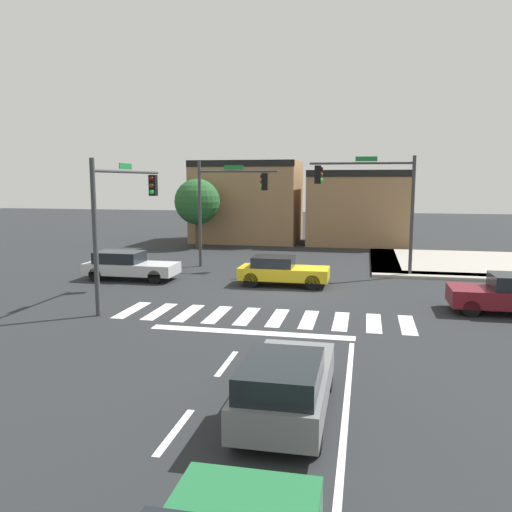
{
  "coord_description": "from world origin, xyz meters",
  "views": [
    {
      "loc": [
        3.59,
        -22.78,
        4.96
      ],
      "look_at": [
        -1.46,
        1.39,
        1.38
      ],
      "focal_mm": 36.79,
      "sensor_mm": 36.0,
      "label": 1
    }
  ],
  "objects": [
    {
      "name": "ground_plane",
      "position": [
        0.0,
        0.0,
        0.0
      ],
      "size": [
        120.0,
        120.0,
        0.0
      ],
      "primitive_type": "plane",
      "color": "#232628"
    },
    {
      "name": "crosswalk_near",
      "position": [
        -0.0,
        -4.5,
        0.0
      ],
      "size": [
        10.77,
        2.58,
        0.01
      ],
      "color": "silver",
      "rests_on": "ground_plane"
    },
    {
      "name": "lane_markings",
      "position": [
        1.16,
        -11.43,
        0.0
      ],
      "size": [
        6.8,
        18.75,
        0.01
      ],
      "color": "white",
      "rests_on": "ground_plane"
    },
    {
      "name": "bike_detector_marking",
      "position": [
        2.0,
        -8.75,
        0.0
      ],
      "size": [
        1.17,
        1.17,
        0.01
      ],
      "color": "yellow",
      "rests_on": "ground_plane"
    },
    {
      "name": "curb_corner_northeast",
      "position": [
        8.49,
        9.42,
        0.07
      ],
      "size": [
        10.0,
        10.6,
        0.15
      ],
      "color": "#9E998E",
      "rests_on": "ground_plane"
    },
    {
      "name": "storefront_row",
      "position": [
        -2.15,
        18.85,
        3.09
      ],
      "size": [
        16.76,
        6.03,
        6.47
      ],
      "color": "#93704C",
      "rests_on": "ground_plane"
    },
    {
      "name": "traffic_signal_northwest",
      "position": [
        -4.09,
        5.95,
        4.07
      ],
      "size": [
        4.58,
        0.32,
        6.04
      ],
      "color": "#383A3D",
      "rests_on": "ground_plane"
    },
    {
      "name": "traffic_signal_northeast",
      "position": [
        3.89,
        5.08,
        4.32
      ],
      "size": [
        5.37,
        0.32,
        6.19
      ],
      "rotation": [
        0.0,
        0.0,
        3.14
      ],
      "color": "#383A3D",
      "rests_on": "ground_plane"
    },
    {
      "name": "traffic_signal_southwest",
      "position": [
        -5.96,
        -3.16,
        4.01
      ],
      "size": [
        0.32,
        6.05,
        5.74
      ],
      "rotation": [
        0.0,
        0.0,
        1.57
      ],
      "color": "#383A3D",
      "rests_on": "ground_plane"
    },
    {
      "name": "car_silver",
      "position": [
        -8.01,
        1.32,
        0.72
      ],
      "size": [
        4.59,
        1.81,
        1.41
      ],
      "color": "#B7BABF",
      "rests_on": "ground_plane"
    },
    {
      "name": "car_gray",
      "position": [
        2.07,
        -12.48,
        0.75
      ],
      "size": [
        1.71,
        4.27,
        1.47
      ],
      "rotation": [
        0.0,
        0.0,
        1.57
      ],
      "color": "slate",
      "rests_on": "ground_plane"
    },
    {
      "name": "car_maroon",
      "position": [
        9.02,
        -2.08,
        0.75
      ],
      "size": [
        4.22,
        1.88,
        1.48
      ],
      "rotation": [
        0.0,
        0.0,
        3.14
      ],
      "color": "maroon",
      "rests_on": "ground_plane"
    },
    {
      "name": "car_yellow",
      "position": [
        -0.23,
        1.39,
        0.71
      ],
      "size": [
        4.2,
        1.74,
        1.38
      ],
      "color": "gold",
      "rests_on": "ground_plane"
    },
    {
      "name": "roadside_tree",
      "position": [
        -8.5,
        14.0,
        3.38
      ],
      "size": [
        3.33,
        3.33,
        5.07
      ],
      "color": "#4C3823",
      "rests_on": "ground_plane"
    }
  ]
}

